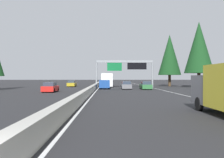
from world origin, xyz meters
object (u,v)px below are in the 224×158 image
(sedan_near_center, at_px, (126,85))
(conifer_right_mid, at_px, (170,55))
(box_truck_far_right, at_px, (107,79))
(conifer_right_near, at_px, (199,47))
(sedan_far_center, at_px, (106,82))
(bus_far_left, at_px, (107,79))
(oncoming_far, at_px, (72,84))
(pickup_distant_a, at_px, (107,80))
(oncoming_near, at_px, (50,87))
(minivan_mid_right, at_px, (105,84))
(sign_gantry_overhead, at_px, (125,66))
(sedan_mid_left, at_px, (146,86))

(sedan_near_center, bearing_deg, conifer_right_mid, -39.17)
(box_truck_far_right, distance_m, conifer_right_near, 74.63)
(box_truck_far_right, bearing_deg, sedan_far_center, 179.62)
(bus_far_left, distance_m, oncoming_far, 8.49)
(pickup_distant_a, xyz_separation_m, oncoming_near, (-78.09, 8.31, -0.23))
(oncoming_near, bearing_deg, box_truck_far_right, 174.50)
(sedan_near_center, height_order, oncoming_near, same)
(conifer_right_near, bearing_deg, sedan_near_center, 112.98)
(box_truck_far_right, relative_size, conifer_right_mid, 0.67)
(sedan_far_center, xyz_separation_m, oncoming_far, (-23.39, 8.06, 0.00))
(minivan_mid_right, relative_size, oncoming_far, 1.14)
(bus_far_left, xyz_separation_m, pickup_distant_a, (56.23, 0.21, -0.80))
(sedan_near_center, height_order, box_truck_far_right, box_truck_far_right)
(conifer_right_mid, bearing_deg, oncoming_far, 93.65)
(oncoming_far, bearing_deg, sign_gantry_overhead, 67.41)
(minivan_mid_right, height_order, oncoming_far, minivan_mid_right)
(sign_gantry_overhead, height_order, box_truck_far_right, sign_gantry_overhead)
(box_truck_far_right, relative_size, oncoming_far, 1.93)
(box_truck_far_right, bearing_deg, bus_far_left, -179.92)
(sign_gantry_overhead, relative_size, conifer_right_mid, 0.99)
(bus_far_left, bearing_deg, sedan_far_center, 0.88)
(sedan_mid_left, xyz_separation_m, conifer_right_near, (8.00, -12.81, 8.02))
(pickup_distant_a, relative_size, oncoming_near, 1.27)
(conifer_right_near, bearing_deg, oncoming_far, 77.86)
(box_truck_far_right, height_order, oncoming_near, box_truck_far_right)
(sedan_mid_left, bearing_deg, minivan_mid_right, 74.14)
(pickup_distant_a, xyz_separation_m, box_truck_far_right, (9.49, -0.12, 0.70))
(minivan_mid_right, bearing_deg, sedan_mid_left, -105.86)
(oncoming_far, bearing_deg, box_truck_far_right, 172.74)
(box_truck_far_right, xyz_separation_m, oncoming_near, (-87.58, 8.43, -0.93))
(sedan_near_center, bearing_deg, bus_far_left, 15.81)
(minivan_mid_right, xyz_separation_m, box_truck_far_right, (77.38, -0.37, 0.66))
(sedan_far_center, relative_size, oncoming_far, 1.00)
(bus_far_left, relative_size, conifer_right_mid, 0.90)
(oncoming_far, bearing_deg, pickup_distant_a, 171.64)
(box_truck_far_right, xyz_separation_m, conifer_right_mid, (-63.92, -15.55, 6.15))
(oncoming_near, distance_m, conifer_right_mid, 34.42)
(sedan_mid_left, height_order, bus_far_left, bus_far_left)
(pickup_distant_a, bearing_deg, minivan_mid_right, 179.79)
(sign_gantry_overhead, distance_m, sedan_mid_left, 10.27)
(oncoming_near, distance_m, conifer_right_near, 33.63)
(oncoming_far, xyz_separation_m, conifer_right_mid, (1.52, -23.89, 7.08))
(pickup_distant_a, height_order, minivan_mid_right, pickup_distant_a)
(sedan_far_center, bearing_deg, pickup_distant_a, -0.28)
(conifer_right_mid, bearing_deg, conifer_right_near, -149.55)
(sign_gantry_overhead, xyz_separation_m, sedan_near_center, (-7.84, 0.42, -4.04))
(sedan_mid_left, xyz_separation_m, bus_far_left, (13.82, 7.13, 1.03))
(oncoming_near, height_order, conifer_right_mid, conifer_right_mid)
(sedan_far_center, bearing_deg, box_truck_far_right, -0.38)
(sedan_mid_left, distance_m, conifer_right_near, 17.10)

